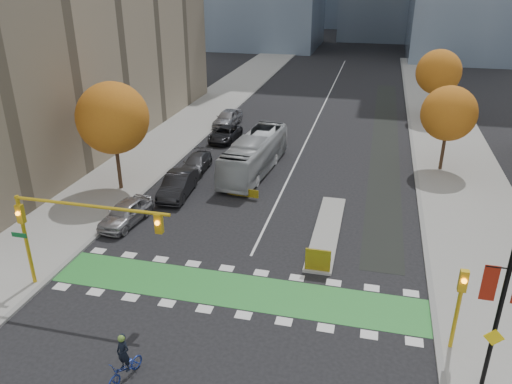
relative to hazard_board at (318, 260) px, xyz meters
The scene contains 24 objects.
ground 5.85m from the hazard_board, 133.60° to the right, with size 300.00×300.00×0.00m, color black.
sidewalk_west 23.59m from the hazard_board, 137.92° to the left, with size 7.00×120.00×0.15m, color gray.
sidewalk_east 18.45m from the hazard_board, 58.98° to the left, with size 7.00×120.00×0.15m, color gray.
curb_west 21.12m from the hazard_board, 131.54° to the left, with size 0.30×120.00×0.16m, color gray.
curb_east 16.92m from the hazard_board, 69.21° to the left, with size 0.30×120.00×0.16m, color gray.
bike_crossing 4.89m from the hazard_board, 145.98° to the right, with size 20.00×3.00×0.01m, color #2C8734.
centre_line 36.03m from the hazard_board, 96.38° to the left, with size 0.15×70.00×0.01m, color silver.
bike_lane_paint 26.05m from the hazard_board, 82.27° to the left, with size 2.50×50.00×0.01m, color black.
median_island 4.85m from the hazard_board, 90.00° to the left, with size 1.60×10.00×0.16m, color gray.
hazard_board is the anchor object (origin of this frame).
building_west 35.18m from the hazard_board, 147.56° to the left, with size 16.00×44.00×25.00m, color gray.
tree_west 18.44m from the hazard_board, 154.01° to the left, with size 5.20×5.20×8.22m.
tree_east_near 19.93m from the hazard_board, 65.80° to the left, with size 4.40×4.40×7.08m.
tree_east_far 35.13m from the hazard_board, 75.88° to the left, with size 4.80×4.80×7.65m.
traffic_signal_west 13.23m from the hazard_board, 158.45° to the right, with size 8.53×0.56×5.20m.
traffic_signal_east 8.26m from the hazard_board, 35.92° to the right, with size 0.35×0.43×4.10m.
banner_lamppost 10.76m from the hazard_board, 41.79° to the right, with size 1.65×0.36×8.28m.
cyclist 11.73m from the hazard_board, 124.28° to the right, with size 1.18×2.03×2.22m.
bus 15.49m from the hazard_board, 116.89° to the left, with size 2.57×10.99×3.06m, color #AEB2B6.
parked_car_a 13.31m from the hazard_board, 167.64° to the left, with size 1.85×4.60×1.57m, color #9D9DA2.
parked_car_b 13.81m from the hazard_board, 145.36° to the left, with size 1.78×5.11×1.68m, color black.
parked_car_c 17.42m from the hazard_board, 132.46° to the left, with size 1.87×4.61×1.34m, color #454549.
parked_car_d 24.13m from the hazard_board, 119.19° to the left, with size 2.23×4.84×1.34m, color black.
parked_car_e 29.12m from the hazard_board, 116.51° to the left, with size 2.02×5.03×1.71m, color #9B9BA0.
Camera 1 is at (6.27, -19.37, 15.40)m, focal length 35.00 mm.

